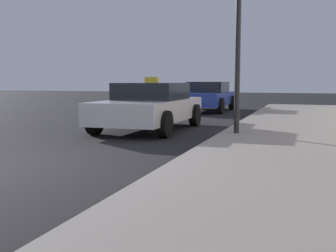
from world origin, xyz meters
TOP-DOWN VIEW (x-y plane):
  - ground_plane at (0.00, 0.00)m, footprint 80.00×80.00m
  - sidewalk at (4.00, 0.00)m, footprint 4.00×32.00m
  - car_silver at (-0.18, 5.07)m, footprint 2.06×4.21m
  - car_blue at (-0.30, 12.37)m, footprint 1.93×4.10m

SIDE VIEW (x-z plane):
  - ground_plane at x=0.00m, z-range 0.00..0.00m
  - sidewalk at x=4.00m, z-range 0.00..0.15m
  - car_blue at x=-0.30m, z-range 0.01..1.28m
  - car_silver at x=-0.18m, z-range -0.07..1.36m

